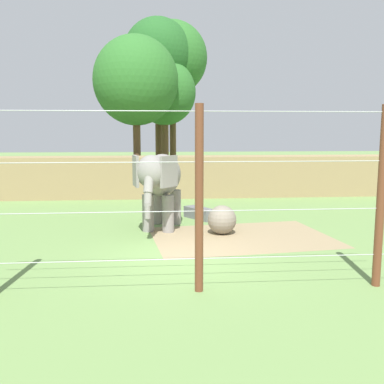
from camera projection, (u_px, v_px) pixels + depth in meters
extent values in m
plane|color=#6B8E4C|center=(183.00, 258.00, 11.86)|extent=(120.00, 120.00, 0.00)
cube|color=#937F5B|center=(242.00, 237.00, 14.15)|extent=(6.17, 4.71, 0.01)
cube|color=#997F56|center=(170.00, 177.00, 22.75)|extent=(36.00, 1.80, 2.11)
cylinder|color=gray|center=(168.00, 214.00, 14.78)|extent=(0.40, 0.40, 1.28)
cylinder|color=gray|center=(148.00, 213.00, 14.89)|extent=(0.40, 0.40, 1.28)
cylinder|color=gray|center=(176.00, 207.00, 16.05)|extent=(0.40, 0.40, 1.28)
cylinder|color=gray|center=(157.00, 207.00, 16.16)|extent=(0.40, 0.40, 1.28)
ellipsoid|color=gray|center=(162.00, 175.00, 15.29)|extent=(1.80, 2.61, 1.46)
ellipsoid|color=gray|center=(151.00, 171.00, 13.80)|extent=(1.19, 1.12, 1.05)
cube|color=gray|center=(169.00, 171.00, 13.81)|extent=(0.59, 0.70, 1.00)
cube|color=gray|center=(136.00, 171.00, 13.98)|extent=(0.25, 0.82, 1.00)
cylinder|color=gray|center=(149.00, 185.00, 13.47)|extent=(0.39, 0.50, 0.57)
cylinder|color=gray|center=(148.00, 198.00, 13.42)|extent=(0.31, 0.37, 0.54)
cylinder|color=gray|center=(147.00, 210.00, 13.40)|extent=(0.23, 0.23, 0.50)
cylinder|color=gray|center=(170.00, 174.00, 16.60)|extent=(0.15, 0.29, 0.73)
sphere|color=gray|center=(222.00, 220.00, 14.54)|extent=(0.97, 0.97, 0.97)
cylinder|color=brown|center=(199.00, 200.00, 9.13)|extent=(0.18, 0.18, 4.00)
cylinder|color=brown|center=(381.00, 197.00, 9.45)|extent=(0.18, 0.18, 4.00)
cylinder|color=#B7B7BC|center=(190.00, 259.00, 9.29)|extent=(9.35, 0.02, 0.02)
cylinder|color=#B7B7BC|center=(190.00, 211.00, 9.14)|extent=(9.35, 0.02, 0.02)
cylinder|color=#B7B7BC|center=(190.00, 162.00, 9.00)|extent=(9.35, 0.02, 0.02)
cylinder|color=#B7B7BC|center=(190.00, 111.00, 8.85)|extent=(9.35, 0.02, 0.02)
cube|color=slate|center=(200.00, 213.00, 17.06)|extent=(1.20, 1.44, 0.44)
cylinder|color=brown|center=(137.00, 153.00, 25.84)|extent=(0.44, 0.44, 4.24)
ellipsoid|color=#2D6B28|center=(136.00, 80.00, 25.25)|extent=(4.95, 4.95, 5.20)
cylinder|color=brown|center=(173.00, 135.00, 29.87)|extent=(0.44, 0.44, 6.31)
ellipsoid|color=#2D6B28|center=(172.00, 58.00, 29.15)|extent=(4.68, 4.68, 4.91)
cylinder|color=brown|center=(165.00, 152.00, 28.20)|extent=(0.44, 0.44, 4.19)
ellipsoid|color=#2D6B28|center=(165.00, 92.00, 27.67)|extent=(3.95, 3.95, 4.15)
cylinder|color=brown|center=(159.00, 134.00, 28.81)|extent=(0.44, 0.44, 6.43)
ellipsoid|color=#235B23|center=(158.00, 55.00, 28.10)|extent=(4.48, 4.48, 4.71)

